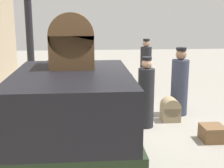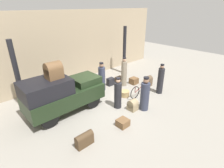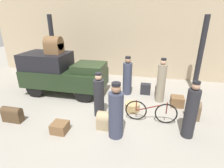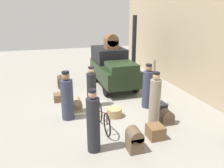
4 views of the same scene
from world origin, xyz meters
TOP-DOWN VIEW (x-y plane):
  - ground_plane at (0.00, 0.00)m, footprint 30.00×30.00m
  - canopy_pillar_right at (3.72, 2.62)m, footprint 0.24×0.24m
  - truck at (-2.31, 0.98)m, footprint 3.68×1.58m
  - bicycle at (1.71, -0.56)m, footprint 1.72×0.04m
  - wicker_basket at (1.03, 0.04)m, footprint 0.55×0.55m
  - porter_lifting_near_truck at (-0.10, -0.54)m, footprint 0.37×0.37m
  - porter_with_bicycle at (2.81, -1.10)m, footprint 0.35×0.35m
  - porter_standing_middle at (2.06, 1.07)m, footprint 0.35×0.35m
  - conductor_in_dark_uniform at (0.61, 1.52)m, footprint 0.40×0.40m
  - porter_carrying_trunk at (0.71, -1.57)m, footprint 0.43×0.43m
  - trunk_barrel_dark at (3.13, -0.05)m, footprint 0.45×0.38m
  - trunk_large_brown at (-1.02, -1.76)m, footprint 0.48×0.45m
  - suitcase_small_leather at (0.25, -1.22)m, footprint 0.40×0.43m
  - suitcase_tan_flat at (1.44, 1.67)m, footprint 0.45×0.30m
  - trunk_umber_medium at (2.06, 1.55)m, footprint 0.36×0.41m
  - suitcase_black_upright at (2.73, 0.79)m, footprint 0.49×0.46m
  - trunk_on_truck_roof at (-2.53, 0.98)m, footprint 0.67×0.58m

SIDE VIEW (x-z plane):
  - ground_plane at x=0.00m, z-range 0.00..0.00m
  - wicker_basket at x=1.03m, z-range 0.00..0.31m
  - trunk_large_brown at x=-1.02m, z-range 0.00..0.31m
  - suitcase_black_upright at x=2.73m, z-range 0.00..0.40m
  - trunk_umber_medium at x=2.06m, z-range -0.02..0.47m
  - suitcase_tan_flat at x=1.44m, z-range 0.00..0.49m
  - suitcase_small_leather at x=0.25m, z-range -0.01..0.55m
  - trunk_barrel_dark at x=3.13m, z-range 0.01..0.67m
  - bicycle at x=1.71m, z-range -0.01..0.76m
  - porter_lifting_near_truck at x=-0.10m, z-range -0.07..1.55m
  - porter_carrying_trunk at x=0.71m, z-range -0.08..1.64m
  - conductor_in_dark_uniform at x=0.61m, z-range -0.08..1.66m
  - porter_with_bicycle at x=2.81m, z-range -0.07..1.70m
  - porter_standing_middle at x=2.06m, z-range -0.07..1.77m
  - truck at x=-2.31m, z-range 0.08..1.92m
  - canopy_pillar_right at x=3.72m, z-range 0.00..3.42m
  - trunk_on_truck_roof at x=-2.53m, z-range 1.82..2.55m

